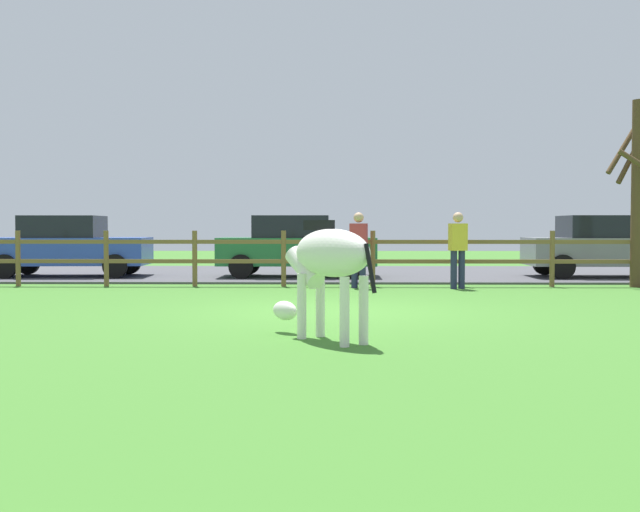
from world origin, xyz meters
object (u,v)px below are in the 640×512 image
object	(u,v)px
zebra	(327,262)
parked_car_blue	(68,246)
visitor_right_of_tree	(359,246)
visitor_left_of_tree	(458,247)
parked_car_green	(296,246)
parked_car_grey	(605,246)
bare_tree	(640,186)

from	to	relation	value
zebra	parked_car_blue	size ratio (longest dim) A/B	0.39
visitor_right_of_tree	parked_car_blue	bearing A→B (deg)	157.28
visitor_left_of_tree	parked_car_green	bearing A→B (deg)	138.20
parked_car_grey	visitor_right_of_tree	world-z (taller)	visitor_right_of_tree
bare_tree	zebra	xyz separation A→B (m)	(-6.81, -8.18, -1.29)
visitor_left_of_tree	visitor_right_of_tree	bearing A→B (deg)	175.24
visitor_left_of_tree	visitor_right_of_tree	world-z (taller)	same
parked_car_green	parked_car_blue	bearing A→B (deg)	179.64
visitor_left_of_tree	visitor_right_of_tree	size ratio (longest dim) A/B	1.00
zebra	visitor_right_of_tree	distance (m)	7.82
parked_car_green	visitor_left_of_tree	world-z (taller)	visitor_left_of_tree
parked_car_blue	parked_car_grey	distance (m)	13.75
zebra	visitor_right_of_tree	bearing A→B (deg)	85.41
zebra	bare_tree	bearing A→B (deg)	50.23
parked_car_green	visitor_left_of_tree	distance (m)	4.85
parked_car_grey	parked_car_green	bearing A→B (deg)	179.80
bare_tree	visitor_right_of_tree	world-z (taller)	bare_tree
bare_tree	parked_car_blue	size ratio (longest dim) A/B	1.01
parked_car_green	parked_car_grey	bearing A→B (deg)	-0.20
parked_car_blue	zebra	bearing A→B (deg)	-58.16
parked_car_grey	parked_car_green	xyz separation A→B (m)	(-7.87, 0.03, 0.00)
zebra	parked_car_grey	world-z (taller)	parked_car_grey
parked_car_green	visitor_left_of_tree	bearing A→B (deg)	-41.80
zebra	parked_car_green	size ratio (longest dim) A/B	0.40
bare_tree	parked_car_green	size ratio (longest dim) A/B	1.02
bare_tree	visitor_left_of_tree	world-z (taller)	bare_tree
parked_car_grey	visitor_right_of_tree	size ratio (longest dim) A/B	2.45
visitor_left_of_tree	visitor_right_of_tree	xyz separation A→B (m)	(-2.12, 0.18, 0.00)
zebra	parked_car_blue	xyz separation A→B (m)	(-6.76, 10.88, -0.08)
parked_car_blue	parked_car_grey	xyz separation A→B (m)	(13.75, -0.06, 0.00)
parked_car_blue	visitor_right_of_tree	distance (m)	8.00
parked_car_grey	visitor_left_of_tree	bearing A→B (deg)	-143.03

